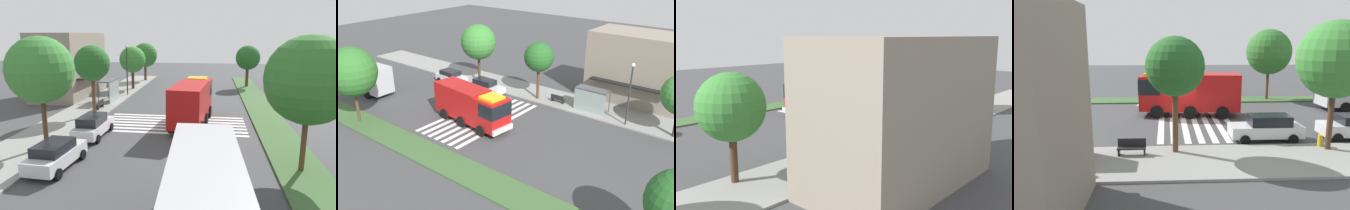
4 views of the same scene
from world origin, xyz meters
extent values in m
plane|color=#424244|center=(0.00, 0.00, 0.00)|extent=(120.00, 120.00, 0.00)
cube|color=gray|center=(0.00, 9.32, 0.07)|extent=(60.00, 4.82, 0.14)
cube|color=#3D6033|center=(0.00, -8.41, 0.07)|extent=(60.00, 3.00, 0.14)
cube|color=silver|center=(-3.81, 0.00, 0.01)|extent=(0.45, 12.44, 0.01)
cube|color=silver|center=(-2.91, 0.00, 0.01)|extent=(0.45, 12.44, 0.01)
cube|color=silver|center=(-2.01, 0.00, 0.01)|extent=(0.45, 12.44, 0.01)
cube|color=silver|center=(-1.11, 0.00, 0.01)|extent=(0.45, 12.44, 0.01)
cube|color=silver|center=(-0.21, 0.00, 0.01)|extent=(0.45, 12.44, 0.01)
cube|color=silver|center=(0.69, 0.00, 0.01)|extent=(0.45, 12.44, 0.01)
cube|color=silver|center=(1.59, 0.00, 0.01)|extent=(0.45, 12.44, 0.01)
cube|color=#B71414|center=(2.12, -1.87, 2.03)|extent=(2.82, 2.77, 2.95)
cube|color=#B71414|center=(-2.16, -1.43, 2.12)|extent=(6.24, 3.12, 3.13)
cube|color=black|center=(2.50, -1.91, 2.62)|extent=(2.11, 2.72, 1.30)
cube|color=silver|center=(3.50, -2.01, 0.80)|extent=(0.50, 2.53, 0.50)
cube|color=yellow|center=(2.12, -1.87, 3.62)|extent=(1.98, 1.94, 0.24)
cylinder|color=black|center=(1.99, -0.59, 0.55)|extent=(1.12, 0.41, 1.10)
cylinder|color=black|center=(1.73, -3.09, 0.55)|extent=(1.12, 0.41, 1.10)
cylinder|color=black|center=(-3.53, -0.02, 0.55)|extent=(1.12, 0.41, 1.10)
cylinder|color=black|center=(-3.78, -2.53, 0.55)|extent=(1.12, 0.41, 1.10)
cylinder|color=black|center=(-0.83, -0.30, 0.55)|extent=(1.12, 0.41, 1.10)
cylinder|color=black|center=(-1.09, -2.81, 0.55)|extent=(1.12, 0.41, 1.10)
cylinder|color=black|center=(-9.82, 6.54, 0.32)|extent=(0.65, 0.26, 0.64)
cylinder|color=black|center=(-9.92, 4.71, 0.32)|extent=(0.65, 0.26, 0.64)
cube|color=silver|center=(-5.32, 5.71, 0.69)|extent=(4.69, 1.76, 0.74)
cube|color=black|center=(-5.56, 5.71, 1.38)|extent=(2.63, 1.55, 0.65)
cylinder|color=black|center=(-3.77, 6.59, 0.32)|extent=(0.64, 0.22, 0.64)
cylinder|color=black|center=(-3.77, 4.83, 0.32)|extent=(0.64, 0.22, 0.64)
cylinder|color=black|center=(-6.87, 6.59, 0.32)|extent=(0.64, 0.22, 0.64)
cylinder|color=black|center=(-6.87, 4.83, 0.32)|extent=(0.64, 0.22, 0.64)
cylinder|color=black|center=(-15.04, -4.24, 0.50)|extent=(1.01, 0.33, 1.00)
cylinder|color=black|center=(-15.13, -1.69, 0.50)|extent=(1.01, 0.33, 1.00)
cube|color=#4C4C51|center=(7.16, 8.60, 2.54)|extent=(3.50, 1.40, 0.12)
cube|color=#8C9E99|center=(7.16, 7.94, 1.34)|extent=(3.50, 0.08, 2.40)
cylinder|color=#333338|center=(5.46, 9.25, 1.34)|extent=(0.08, 0.08, 2.40)
cylinder|color=#333338|center=(8.86, 9.25, 1.34)|extent=(0.08, 0.08, 2.40)
cube|color=black|center=(3.16, 8.36, 0.55)|extent=(1.60, 0.50, 0.08)
cube|color=black|center=(3.16, 8.14, 0.82)|extent=(1.60, 0.06, 0.45)
cube|color=black|center=(2.44, 8.36, 0.33)|extent=(0.08, 0.45, 0.37)
cube|color=black|center=(3.88, 8.36, 0.33)|extent=(0.08, 0.45, 0.37)
cylinder|color=#47301E|center=(-8.42, 7.91, 2.02)|extent=(0.33, 0.33, 3.75)
sphere|color=#387F33|center=(-8.42, 7.91, 5.43)|extent=(4.41, 4.41, 4.41)
cylinder|color=#513823|center=(0.68, 7.91, 2.02)|extent=(0.33, 0.33, 3.77)
sphere|color=#235B23|center=(0.68, 7.91, 5.08)|extent=(3.34, 3.34, 3.34)
cylinder|color=#513823|center=(-9.99, -8.41, 1.87)|extent=(0.30, 0.30, 3.46)
sphere|color=#2D6B28|center=(-9.99, -8.41, 5.30)|extent=(4.87, 4.87, 4.87)
cylinder|color=gold|center=(-8.19, 7.41, 0.49)|extent=(0.28, 0.28, 0.70)
camera|label=1|loc=(-27.70, -3.17, 7.69)|focal=33.81mm
camera|label=2|loc=(23.02, -25.99, 16.31)|focal=40.00mm
camera|label=3|loc=(26.73, 25.33, 7.98)|focal=41.00mm
camera|label=4|loc=(1.18, 24.99, 6.45)|focal=33.03mm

